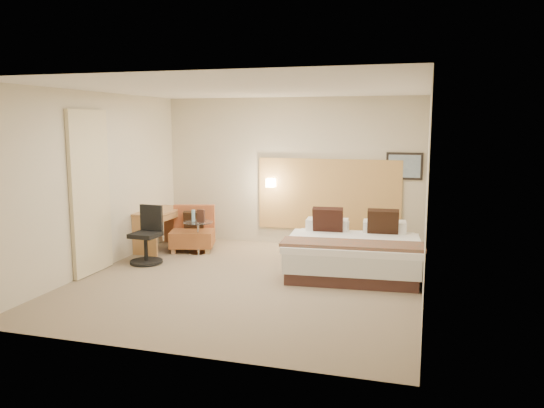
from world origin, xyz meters
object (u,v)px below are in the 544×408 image
(desk, at_px, (162,218))
(desk_chair, at_px, (147,240))
(side_table, at_px, (198,236))
(bed, at_px, (354,252))
(lounge_chair, at_px, (193,233))

(desk, relative_size, desk_chair, 1.26)
(desk_chair, bearing_deg, side_table, 55.32)
(bed, bearing_deg, desk, 171.62)
(lounge_chair, bearing_deg, side_table, -49.79)
(side_table, height_order, desk_chair, desk_chair)
(bed, bearing_deg, side_table, 172.53)
(lounge_chair, height_order, side_table, lounge_chair)
(side_table, relative_size, desk_chair, 0.61)
(bed, distance_m, side_table, 2.74)
(lounge_chair, height_order, desk, lounge_chair)
(desk_chair, bearing_deg, lounge_chair, 72.45)
(lounge_chair, bearing_deg, desk_chair, -107.55)
(bed, relative_size, desk_chair, 2.25)
(bed, xyz_separation_m, side_table, (-2.72, 0.36, 0.01))
(bed, xyz_separation_m, desk, (-3.49, 0.51, 0.25))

